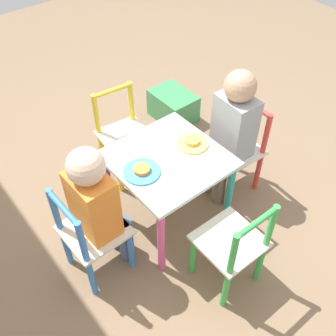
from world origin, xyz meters
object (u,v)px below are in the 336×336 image
kids_table (168,170)px  chair_yellow (124,136)px  child_back (97,202)px  chair_blue (90,235)px  chair_red (236,150)px  chair_green (233,246)px  storage_bin (173,106)px  child_front (232,127)px  plate_back (142,171)px  plate_front (192,143)px

kids_table → chair_yellow: 0.46m
child_back → chair_blue: bearing=90.0°
kids_table → chair_red: (-0.03, -0.44, -0.11)m
chair_yellow → chair_green: bearing=-87.7°
chair_red → storage_bin: 0.72m
child_front → child_back: (0.02, 0.77, -0.01)m
chair_red → chair_green: same height
child_back → chair_red: bearing=-93.1°
chair_green → plate_back: chair_green is taller
chair_green → storage_bin: bearing=-117.1°
chair_red → child_back: (0.02, 0.83, 0.17)m
plate_back → child_front: bearing=-93.0°
plate_front → kids_table: bearing=90.0°
chair_yellow → plate_front: 0.50m
kids_table → child_back: child_back is taller
kids_table → child_back: size_ratio=0.68×
chair_green → chair_yellow: (0.89, -0.05, 0.00)m
plate_back → storage_bin: 1.04m
chair_red → chair_yellow: same height
kids_table → storage_bin: 0.91m
chair_yellow → chair_blue: bearing=-131.4°
kids_table → chair_green: (-0.45, 0.01, -0.11)m
chair_green → plate_back: (0.45, 0.14, 0.20)m
chair_blue → plate_front: chair_blue is taller
kids_table → chair_blue: (-0.01, 0.45, -0.11)m
kids_table → plate_back: bearing=90.0°
chair_yellow → storage_bin: chair_yellow is taller
storage_bin → child_back: bearing=124.6°
chair_blue → storage_bin: (0.67, -1.02, -0.16)m
kids_table → chair_green: chair_green is taller
chair_blue → storage_bin: 1.23m
child_back → child_front: bearing=-92.9°
chair_yellow → plate_front: chair_yellow is taller
chair_yellow → child_front: (-0.47, -0.34, 0.19)m
chair_blue → chair_yellow: bearing=-48.6°
plate_back → chair_yellow: bearing=-23.4°
chair_green → storage_bin: 1.26m
chair_red → chair_green: size_ratio=1.00×
chair_green → plate_front: size_ratio=3.40×
child_front → plate_back: bearing=-88.8°
chair_red → plate_back: 0.62m
chair_red → chair_green: 0.61m
chair_green → chair_yellow: bearing=-92.3°
chair_red → plate_front: 0.36m
chair_blue → kids_table: bearing=-90.0°
plate_front → chair_green: bearing=160.7°
plate_back → chair_red: bearing=-93.1°
chair_red → child_back: child_back is taller
kids_table → plate_back: 0.17m
child_front → plate_back: 0.53m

